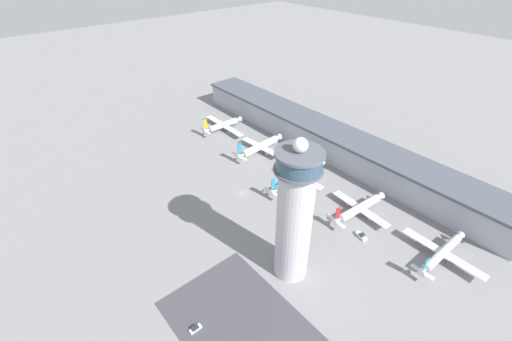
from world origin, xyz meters
The scene contains 12 objects.
ground_plane centered at (0.00, 0.00, 0.00)m, with size 1000.00×1000.00×0.00m, color gray.
terminal_building centered at (0.00, 70.00, 8.89)m, with size 227.70×25.00×17.59m.
control_tower centered at (54.68, -17.44, 30.86)m, with size 17.33×17.33×63.52m.
parking_lot_surface centered at (64.23, -48.95, 0.00)m, with size 64.00×40.00×0.01m, color #424247.
airplane_gate_alpha centered at (-67.59, 36.04, 4.21)m, with size 41.38×32.38×13.20m.
airplane_gate_bravo centered at (-26.48, 36.00, 4.41)m, with size 32.15×38.81×14.18m.
airplane_gate_charlie centered at (13.35, 30.61, 4.31)m, with size 31.67×45.37×13.36m.
airplane_gate_delta centered at (52.09, 34.16, 4.02)m, with size 33.71×36.24×12.70m.
airplane_gate_echo centered at (93.14, 36.34, 4.39)m, with size 36.37×35.13×11.84m.
service_truck_catering centered at (9.25, 11.50, 0.88)m, with size 6.16×4.09×2.53m.
service_truck_fuel centered at (62.66, 21.68, 0.85)m, with size 6.33×3.68×2.48m.
car_red_hatchback centered at (51.70, -62.41, 0.59)m, with size 1.88×4.61×1.52m.
Camera 1 is at (118.82, -90.81, 116.33)m, focal length 24.00 mm.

